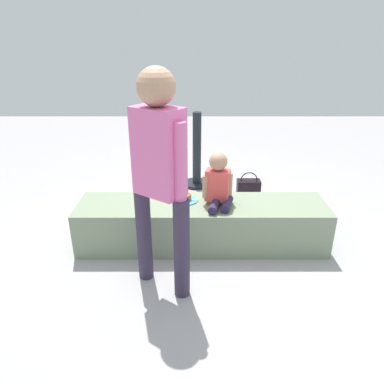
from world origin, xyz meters
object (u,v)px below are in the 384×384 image
object	(u,v)px
child_seated	(218,182)
water_bottle_near_gift	(236,206)
adult_standing	(159,167)
gift_bag	(166,205)
handbag_black_leather	(248,189)
party_cup_red	(185,189)
cake_plate	(186,199)
water_bottle_far_side	(189,210)

from	to	relation	value
child_seated	water_bottle_near_gift	world-z (taller)	child_seated
adult_standing	water_bottle_near_gift	xyz separation A→B (m)	(0.72, 1.24, -0.89)
gift_bag	handbag_black_leather	distance (m)	1.07
adult_standing	water_bottle_near_gift	bearing A→B (deg)	59.95
adult_standing	gift_bag	world-z (taller)	adult_standing
adult_standing	gift_bag	bearing A→B (deg)	92.71
party_cup_red	child_seated	bearing A→B (deg)	-75.31
child_seated	handbag_black_leather	bearing A→B (deg)	66.88
water_bottle_near_gift	party_cup_red	xyz separation A→B (m)	(-0.58, 0.59, -0.05)
cake_plate	water_bottle_near_gift	size ratio (longest dim) A/B	1.02
child_seated	water_bottle_near_gift	size ratio (longest dim) A/B	2.20
adult_standing	child_seated	bearing A→B (deg)	52.99
cake_plate	party_cup_red	size ratio (longest dim) A/B	2.08
gift_bag	water_bottle_far_side	bearing A→B (deg)	-17.73
child_seated	adult_standing	bearing A→B (deg)	-127.01
party_cup_red	water_bottle_far_side	bearing A→B (deg)	-85.74
cake_plate	party_cup_red	bearing A→B (deg)	91.48
cake_plate	child_seated	bearing A→B (deg)	-14.28
adult_standing	water_bottle_near_gift	distance (m)	1.69
adult_standing	party_cup_red	bearing A→B (deg)	85.62
child_seated	party_cup_red	xyz separation A→B (m)	(-0.32, 1.22, -0.58)
adult_standing	cake_plate	bearing A→B (deg)	76.06
cake_plate	adult_standing	bearing A→B (deg)	-103.94
adult_standing	water_bottle_far_side	size ratio (longest dim) A/B	7.70
handbag_black_leather	cake_plate	bearing A→B (deg)	-126.92
child_seated	water_bottle_near_gift	bearing A→B (deg)	67.75
gift_bag	water_bottle_far_side	world-z (taller)	gift_bag
water_bottle_near_gift	party_cup_red	bearing A→B (deg)	134.46
adult_standing	gift_bag	distance (m)	1.49
child_seated	party_cup_red	distance (m)	1.38
water_bottle_far_side	child_seated	bearing A→B (deg)	-62.86
handbag_black_leather	water_bottle_far_side	bearing A→B (deg)	-143.08
cake_plate	handbag_black_leather	xyz separation A→B (m)	(0.74, 0.99, -0.32)
gift_bag	water_bottle_near_gift	size ratio (longest dim) A/B	1.27
party_cup_red	handbag_black_leather	distance (m)	0.79
water_bottle_far_side	handbag_black_leather	size ratio (longest dim) A/B	0.64
water_bottle_near_gift	handbag_black_leather	distance (m)	0.48
adult_standing	handbag_black_leather	bearing A→B (deg)	61.37
party_cup_red	water_bottle_near_gift	bearing A→B (deg)	-45.54
cake_plate	handbag_black_leather	world-z (taller)	cake_plate
water_bottle_near_gift	party_cup_red	size ratio (longest dim) A/B	2.04
party_cup_red	adult_standing	bearing A→B (deg)	-94.38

